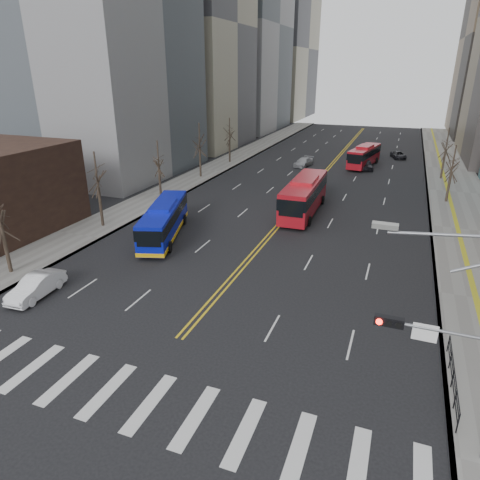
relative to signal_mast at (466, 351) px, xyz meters
The scene contains 16 objects.
ground 14.73m from the signal_mast, behind, with size 220.00×220.00×0.00m, color black.
sidewalk_right 43.43m from the signal_mast, 85.04° to the left, with size 7.00×130.00×0.15m, color slate.
sidewalk_left 52.80m from the signal_mast, 125.14° to the left, with size 5.00×130.00×0.15m, color slate.
crosswalk 14.73m from the signal_mast, behind, with size 26.70×4.00×0.01m.
centerline 54.98m from the signal_mast, 104.56° to the left, with size 0.55×100.00×0.01m.
office_towers 70.52m from the signal_mast, 101.59° to the left, with size 83.00×134.00×58.00m.
signal_mast is the anchor object (origin of this frame).
pedestrian_railing 5.71m from the signal_mast, 82.40° to the left, with size 0.06×6.06×1.02m.
street_trees 38.71m from the signal_mast, 122.76° to the left, with size 35.20×47.20×7.60m.
blue_bus 28.37m from the signal_mast, 143.50° to the left, with size 5.60×11.22×3.24m.
red_bus_near 30.99m from the signal_mast, 113.63° to the left, with size 3.22×12.17×3.82m.
red_bus_far 55.67m from the signal_mast, 99.17° to the left, with size 4.21×10.66×3.32m.
car_white 25.84m from the signal_mast, behind, with size 1.56×4.47×1.47m, color white.
car_dark_mid 53.50m from the signal_mast, 98.90° to the left, with size 1.81×4.50×1.53m, color black.
car_silver 54.73m from the signal_mast, 109.00° to the left, with size 1.88×4.62×1.34m, color #A8A9AE.
car_dark_far 64.01m from the signal_mast, 93.50° to the left, with size 1.95×4.23×1.18m, color black.
Camera 1 is at (10.67, -13.07, 14.45)m, focal length 32.00 mm.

